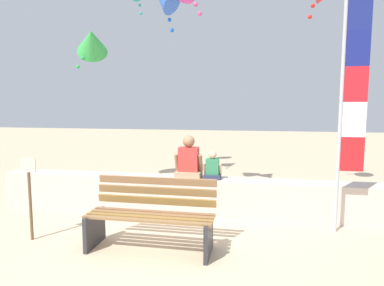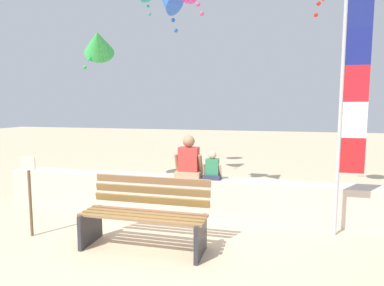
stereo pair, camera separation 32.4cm
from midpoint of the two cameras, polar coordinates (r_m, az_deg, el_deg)
ground_plane at (r=4.87m, az=-2.95°, el=-15.61°), size 40.00×40.00×0.00m
seawall_ledge at (r=5.74m, az=0.19°, el=-8.94°), size 6.64×0.45×0.60m
park_bench at (r=4.36m, az=-5.95°, el=-12.43°), size 1.63×0.62×0.88m
person_adult at (r=5.59m, az=1.10°, el=-3.20°), size 0.48×0.35×0.73m
person_child at (r=5.54m, az=5.23°, el=-4.37°), size 0.31×0.23×0.48m
flag_banner at (r=5.02m, az=27.42°, el=7.03°), size 0.36×0.05×3.34m
kite_green at (r=7.70m, az=-14.77°, el=16.49°), size 0.95×1.05×1.01m
sign_post at (r=5.06m, az=-24.72°, el=-7.27°), size 0.24×0.05×1.13m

